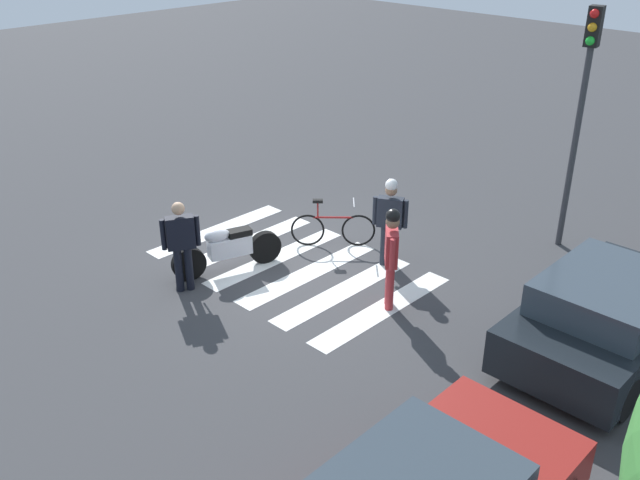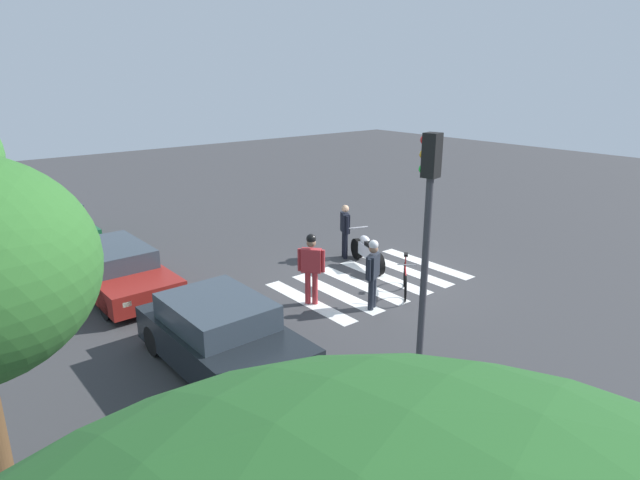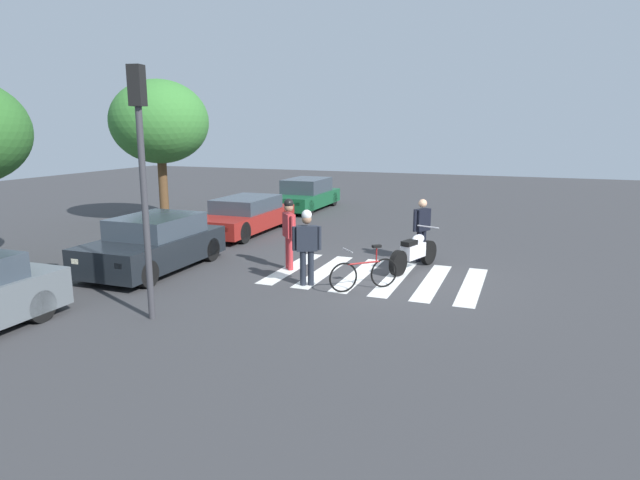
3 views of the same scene
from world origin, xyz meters
name	(u,v)px [view 2 (image 2 of 3)]	position (x,y,z in m)	size (l,w,h in m)	color
ground_plane	(372,281)	(0.00, 0.00, 0.00)	(60.00, 60.00, 0.00)	#38383A
police_motorcycle	(367,251)	(0.95, -0.71, 0.46)	(2.06, 0.92, 1.03)	black
leaning_bicycle	(405,280)	(-1.16, -0.03, 0.37)	(1.19, 1.25, 1.00)	black
officer_on_foot	(373,270)	(-1.30, 1.29, 1.00)	(0.39, 0.60, 1.75)	#1E232D
officer_by_motorcycle	(345,228)	(1.95, -0.70, 0.96)	(0.60, 0.41, 1.69)	black
pedestrian_bystander	(311,264)	(-0.14, 2.26, 1.05)	(0.53, 0.48, 1.81)	#B22D33
crosswalk_stripes	(372,281)	(0.00, 0.00, 0.00)	(3.25, 4.95, 0.01)	silver
car_black_suv	(222,336)	(-1.39, 5.44, 0.65)	(3.94, 1.92, 1.36)	black
car_maroon_wagon	(116,269)	(3.78, 5.70, 0.59)	(4.54, 1.85, 1.20)	black
car_green_compact	(53,223)	(9.52, 5.85, 0.64)	(4.41, 1.82, 1.34)	black
traffic_light_pole	(426,228)	(-4.38, 3.18, 3.07)	(0.35, 0.28, 4.61)	#38383D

